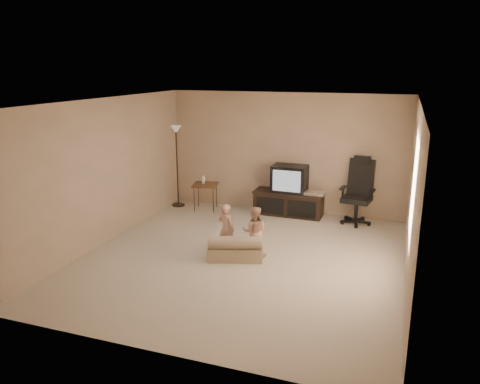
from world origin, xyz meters
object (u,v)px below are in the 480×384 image
object	(u,v)px
tv_stand	(289,194)
office_chair	(358,200)
toddler_left	(226,228)
floor_lamp	(176,148)
child_sofa	(235,249)
side_table	(205,185)
toddler_right	(255,231)

from	to	relation	value
tv_stand	office_chair	bearing A→B (deg)	-1.62
office_chair	toddler_left	world-z (taller)	office_chair
tv_stand	floor_lamp	distance (m)	2.63
office_chair	child_sofa	bearing A→B (deg)	-114.68
floor_lamp	child_sofa	world-z (taller)	floor_lamp
tv_stand	side_table	world-z (taller)	tv_stand
tv_stand	child_sofa	size ratio (longest dim) A/B	1.52
toddler_right	tv_stand	bearing A→B (deg)	-101.78
side_table	child_sofa	xyz separation A→B (m)	(1.53, -2.33, -0.38)
office_chair	floor_lamp	size ratio (longest dim) A/B	0.74
toddler_left	office_chair	bearing A→B (deg)	-114.15
side_table	toddler_right	size ratio (longest dim) A/B	0.91
child_sofa	toddler_right	bearing A→B (deg)	27.60
tv_stand	child_sofa	bearing A→B (deg)	-95.13
side_table	toddler_right	distance (m)	2.74
child_sofa	toddler_right	xyz separation A→B (m)	(0.25, 0.25, 0.25)
child_sofa	toddler_left	bearing A→B (deg)	117.07
tv_stand	floor_lamp	bearing A→B (deg)	-175.21
office_chair	side_table	size ratio (longest dim) A/B	1.72
floor_lamp	toddler_right	distance (m)	3.38
tv_stand	toddler_left	size ratio (longest dim) A/B	1.77
tv_stand	office_chair	size ratio (longest dim) A/B	1.12
office_chair	toddler_right	xyz separation A→B (m)	(-1.41, -2.26, -0.06)
side_table	child_sofa	distance (m)	2.81
office_chair	floor_lamp	xyz separation A→B (m)	(-3.87, -0.11, 0.82)
toddler_right	side_table	bearing A→B (deg)	-60.87
toddler_left	side_table	bearing A→B (deg)	-42.55
tv_stand	child_sofa	xyz separation A→B (m)	(-0.27, -2.57, -0.26)
office_chair	side_table	distance (m)	3.19
toddler_right	floor_lamp	bearing A→B (deg)	-52.42
office_chair	toddler_left	xyz separation A→B (m)	(-1.90, -2.26, -0.06)
toddler_right	child_sofa	bearing A→B (deg)	33.95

